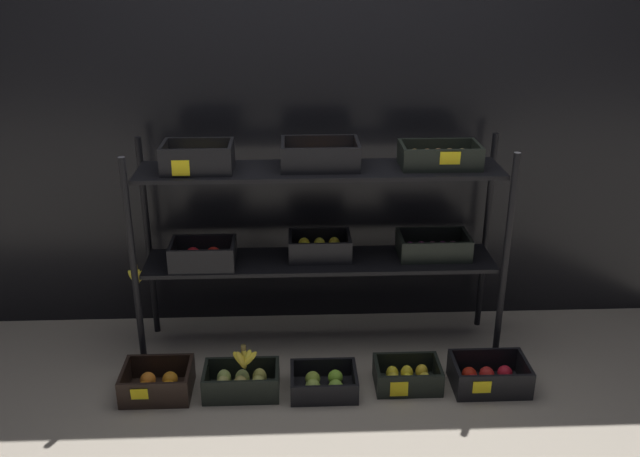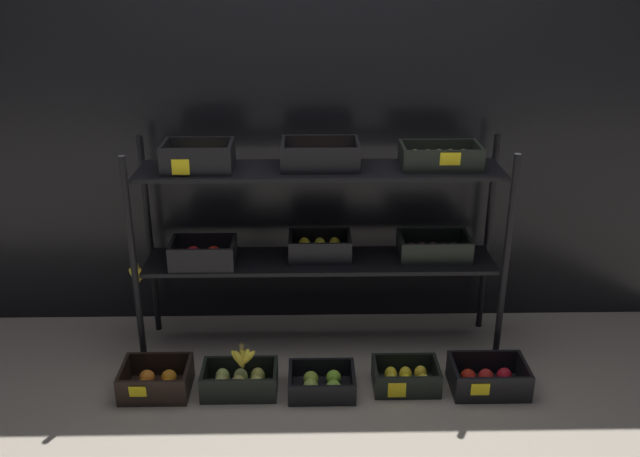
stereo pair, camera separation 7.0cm
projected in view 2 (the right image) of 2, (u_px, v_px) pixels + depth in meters
name	position (u px, v px, depth m)	size (l,w,h in m)	color
ground_plane	(320.00, 344.00, 3.63)	(10.00, 10.00, 0.00)	gray
storefront_wall	(319.00, 147.00, 3.61)	(4.18, 0.12, 1.95)	black
display_rack	(318.00, 212.00, 3.35)	(1.88, 0.38, 1.11)	black
crate_ground_orange	(156.00, 382.00, 3.23)	(0.32, 0.26, 0.14)	black
crate_ground_pear	(240.00, 381.00, 3.23)	(0.35, 0.21, 0.13)	black
crate_ground_apple_green	(322.00, 383.00, 3.23)	(0.31, 0.24, 0.11)	black
crate_ground_lemon	(406.00, 378.00, 3.26)	(0.31, 0.22, 0.12)	black
crate_ground_apple_red	(488.00, 379.00, 3.24)	(0.36, 0.25, 0.14)	black
banana_bunch_loose	(242.00, 358.00, 3.18)	(0.13, 0.05, 0.13)	brown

